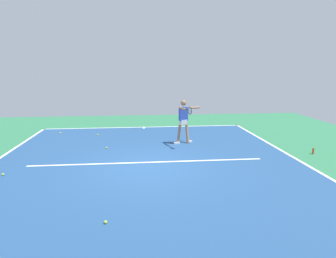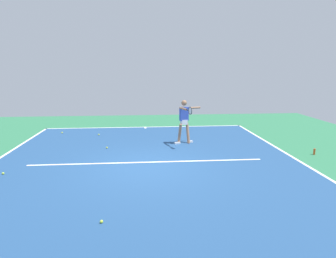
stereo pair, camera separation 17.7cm
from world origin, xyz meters
The scene contains 13 objects.
ground_plane centered at (0.00, 0.00, 0.00)m, with size 20.88×20.88×0.00m, color #2D754C.
court_surface centered at (0.00, 0.00, 0.00)m, with size 10.18×12.85×0.00m, color navy.
court_line_baseline_near centered at (0.00, -6.38, 0.00)m, with size 10.18×0.10×0.01m, color white.
court_line_sideline_left centered at (-5.04, 0.00, 0.00)m, with size 0.10×12.85×0.01m, color white.
court_line_service centered at (0.00, -0.44, 0.00)m, with size 7.64×0.10×0.01m, color white.
court_line_centre_mark centered at (0.00, -6.18, 0.00)m, with size 0.10×0.30×0.01m, color white.
tennis_player centered at (-1.56, -2.81, 1.03)m, with size 1.10×1.31×1.79m.
tennis_ball_near_player centered at (3.94, -5.18, 0.03)m, with size 0.07×0.07×0.07m, color yellow.
tennis_ball_by_sideline centered at (0.97, 3.39, 0.03)m, with size 0.07×0.07×0.07m, color #C6E53D.
tennis_ball_centre_court centered at (2.15, -4.61, 0.03)m, with size 0.07×0.07×0.07m, color yellow.
tennis_ball_far_corner centered at (1.52, -2.29, 0.03)m, with size 0.07×0.07×0.07m, color yellow.
tennis_ball_by_baseline centered at (4.19, 0.35, 0.03)m, with size 0.07×0.07×0.07m, color #C6E53D.
water_bottle centered at (-5.96, -0.81, 0.11)m, with size 0.07×0.07×0.22m, color #D84C1E.
Camera 1 is at (0.29, 8.87, 3.03)m, focal length 31.69 mm.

